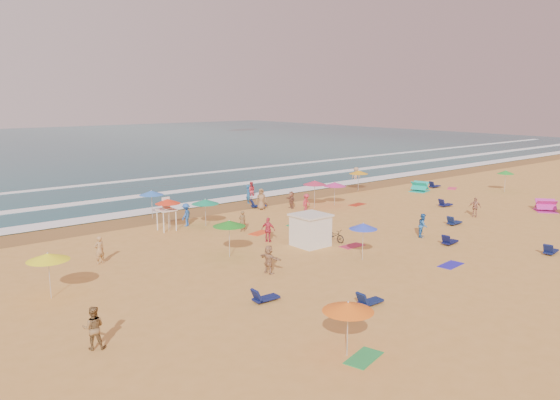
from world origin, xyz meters
TOP-DOWN VIEW (x-y plane):
  - ground at (0.00, 0.00)m, footprint 220.00×220.00m
  - ocean at (0.00, 84.00)m, footprint 220.00×140.00m
  - wet_sand at (0.00, 12.50)m, footprint 220.00×220.00m
  - surf_foam at (0.00, 21.32)m, footprint 200.00×18.70m
  - cabana at (-0.67, -1.61)m, footprint 2.00×2.00m
  - cabana_roof at (-0.67, -1.61)m, footprint 2.20×2.20m
  - bicycle at (1.23, -1.91)m, footprint 0.79×1.70m
  - lifeguard_stand at (-6.04, 8.08)m, footprint 1.20×1.20m
  - beach_umbrellas at (-1.17, 1.38)m, footprint 55.54×28.41m
  - loungers at (7.60, -3.15)m, footprint 35.85×23.93m
  - towels at (1.08, -3.39)m, footprint 52.13×21.56m
  - popup_tents at (22.35, 0.17)m, footprint 2.57×15.24m
  - beachgoers at (0.25, 5.18)m, footprint 52.42×24.57m

SIDE VIEW (x-z plane):
  - ground at x=0.00m, z-range 0.00..0.00m
  - ocean at x=0.00m, z-range -0.09..0.09m
  - wet_sand at x=0.00m, z-range 0.01..0.01m
  - towels at x=1.08m, z-range 0.00..0.03m
  - surf_foam at x=0.00m, z-range 0.08..0.12m
  - loungers at x=7.60m, z-range 0.00..0.34m
  - bicycle at x=1.23m, z-range 0.00..0.86m
  - popup_tents at x=22.35m, z-range 0.00..1.20m
  - beachgoers at x=0.25m, z-range -0.27..1.83m
  - cabana at x=-0.67m, z-range 0.00..2.00m
  - lifeguard_stand at x=-6.04m, z-range 0.00..2.10m
  - cabana_roof at x=-0.67m, z-range 2.00..2.12m
  - beach_umbrellas at x=-1.17m, z-range 1.70..2.43m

